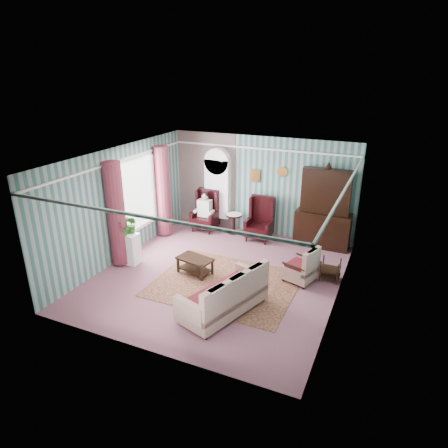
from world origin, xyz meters
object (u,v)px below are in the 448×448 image
at_px(bookcase, 218,193).
at_px(round_side_table, 234,224).
at_px(floral_armchair, 301,263).
at_px(coffee_table, 195,266).
at_px(wingback_left, 205,211).
at_px(wingback_right, 259,219).
at_px(dresser_hutch, 324,206).
at_px(sofa, 223,289).
at_px(seated_woman, 205,212).
at_px(plant_stand, 128,248).
at_px(nest_table, 330,269).

xyz_separation_m(bookcase, round_side_table, (0.65, -0.24, -0.82)).
height_order(floral_armchair, coffee_table, floral_armchair).
bearing_deg(wingback_left, wingback_right, 0.00).
bearing_deg(dresser_hutch, sofa, -106.15).
height_order(wingback_right, floral_armchair, wingback_right).
height_order(wingback_left, seated_woman, wingback_left).
bearing_deg(round_side_table, plant_stand, -120.38).
distance_m(nest_table, floral_armchair, 0.75).
relative_size(nest_table, coffee_table, 0.64).
relative_size(sofa, coffee_table, 2.30).
bearing_deg(seated_woman, bookcase, 57.34).
bearing_deg(bookcase, nest_table, -26.92).
distance_m(sofa, floral_armchair, 2.21).
bearing_deg(floral_armchair, coffee_table, 123.30).
relative_size(wingback_right, sofa, 0.64).
relative_size(wingback_left, floral_armchair, 1.34).
height_order(wingback_left, plant_stand, wingback_left).
bearing_deg(plant_stand, round_side_table, 59.62).
relative_size(seated_woman, nest_table, 2.19).
bearing_deg(bookcase, wingback_left, -122.66).
distance_m(wingback_right, coffee_table, 2.72).
distance_m(seated_woman, plant_stand, 2.87).
bearing_deg(plant_stand, seated_woman, 73.78).
height_order(nest_table, sofa, sofa).
height_order(dresser_hutch, sofa, dresser_hutch).
bearing_deg(sofa, coffee_table, 64.76).
relative_size(round_side_table, floral_armchair, 0.64).
relative_size(seated_woman, round_side_table, 1.97).
relative_size(round_side_table, nest_table, 1.11).
xyz_separation_m(sofa, floral_armchair, (1.12, 1.91, -0.07)).
xyz_separation_m(dresser_hutch, wingback_right, (-1.75, -0.27, -0.55)).
bearing_deg(sofa, plant_stand, 89.41).
xyz_separation_m(plant_stand, sofa, (3.12, -1.06, 0.14)).
xyz_separation_m(nest_table, coffee_table, (-3.04, -1.04, -0.06)).
xyz_separation_m(bookcase, sofa, (2.07, -4.20, -0.58)).
height_order(round_side_table, floral_armchair, floral_armchair).
bearing_deg(wingback_right, dresser_hutch, 8.77).
bearing_deg(coffee_table, seated_woman, 111.65).
bearing_deg(bookcase, floral_armchair, -35.75).
bearing_deg(round_side_table, wingback_left, -170.54).
distance_m(bookcase, wingback_left, 0.68).
bearing_deg(wingback_left, nest_table, -20.85).
height_order(dresser_hutch, round_side_table, dresser_hutch).
bearing_deg(wingback_right, seated_woman, 180.00).
bearing_deg(bookcase, wingback_right, -14.57).
relative_size(dresser_hutch, sofa, 1.21).
bearing_deg(wingback_right, sofa, -81.52).
height_order(bookcase, coffee_table, bookcase).
bearing_deg(seated_woman, round_side_table, 9.46).
distance_m(bookcase, seated_woman, 0.70).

